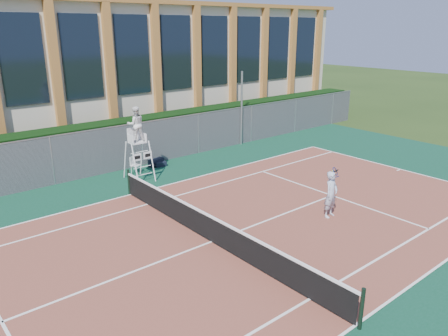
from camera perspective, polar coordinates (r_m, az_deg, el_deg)
ground at (r=14.54m, az=-1.61°, el=-9.69°), size 120.00×120.00×0.00m
apron at (r=15.25m, az=-3.96°, el=-8.31°), size 36.00×20.00×0.01m
tennis_court at (r=14.53m, az=-1.61°, el=-9.62°), size 23.77×10.97×0.02m
tennis_net at (r=14.30m, az=-1.63°, el=-7.79°), size 0.10×11.30×1.10m
fence at (r=21.30m, az=-16.46°, el=1.87°), size 40.00×0.06×2.20m
hedge at (r=22.38m, az=-17.71°, el=2.51°), size 40.00×1.40×2.20m
building at (r=29.31m, az=-24.43°, el=11.36°), size 45.00×10.60×8.22m
steel_pole at (r=25.81m, az=2.31°, el=7.76°), size 0.12×0.12×4.32m
umpire_chair at (r=19.95m, az=-11.44°, el=5.37°), size 0.96×1.47×3.44m
plastic_chair at (r=21.36m, az=-11.65°, el=0.57°), size 0.50×0.50×0.82m
sports_bag_near at (r=22.40m, az=-8.85°, el=0.75°), size 0.89×0.50×0.36m
sports_bag_far at (r=22.23m, az=-8.27°, el=0.48°), size 0.60×0.32×0.23m
tennis_player at (r=16.47m, az=13.81°, el=-3.34°), size 1.00×0.70×1.76m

